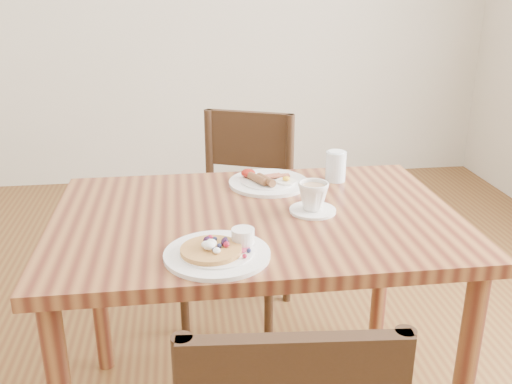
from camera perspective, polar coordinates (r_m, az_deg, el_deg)
dining_table at (r=1.74m, az=-0.00°, el=-5.21°), size 1.20×0.80×0.75m
chair_far at (r=2.41m, az=-1.50°, el=-1.66°), size 0.55×0.55×0.88m
pancake_plate at (r=1.45m, az=-3.78°, el=-5.90°), size 0.27×0.27×0.06m
breakfast_plate at (r=1.93m, az=1.15°, el=1.07°), size 0.27×0.27×0.04m
teacup_saucer at (r=1.71m, az=5.73°, el=-0.63°), size 0.14×0.14×0.09m
water_glass at (r=1.98m, az=7.98°, el=2.57°), size 0.07×0.07×0.10m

